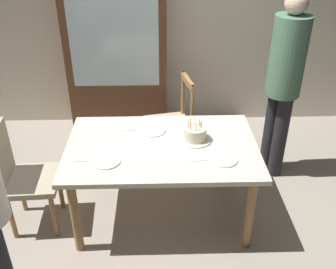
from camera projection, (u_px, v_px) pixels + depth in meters
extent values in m
plane|color=#9E9384|center=(163.00, 213.00, 3.52)|extent=(6.40, 6.40, 0.00)
cube|color=beige|center=(159.00, 17.00, 4.44)|extent=(6.40, 0.10, 2.60)
cube|color=beige|center=(162.00, 147.00, 3.15)|extent=(1.55, 1.00, 0.04)
cylinder|color=#9E7042|center=(75.00, 217.00, 2.98)|extent=(0.07, 0.07, 0.69)
cylinder|color=#9E7042|center=(250.00, 213.00, 3.01)|extent=(0.07, 0.07, 0.69)
cylinder|color=#9E7042|center=(90.00, 158.00, 3.67)|extent=(0.07, 0.07, 0.69)
cylinder|color=#9E7042|center=(232.00, 156.00, 3.70)|extent=(0.07, 0.07, 0.69)
cylinder|color=silver|center=(195.00, 139.00, 3.21)|extent=(0.28, 0.28, 0.01)
cylinder|color=beige|center=(195.00, 133.00, 3.18)|extent=(0.19, 0.19, 0.11)
cylinder|color=#D872CC|center=(202.00, 125.00, 3.14)|extent=(0.01, 0.01, 0.05)
sphere|color=#FFC64C|center=(202.00, 121.00, 3.12)|extent=(0.01, 0.01, 0.01)
cylinder|color=#E54C4C|center=(200.00, 122.00, 3.17)|extent=(0.01, 0.01, 0.05)
sphere|color=#FFC64C|center=(200.00, 119.00, 3.15)|extent=(0.01, 0.01, 0.01)
cylinder|color=#F2994C|center=(195.00, 122.00, 3.18)|extent=(0.01, 0.01, 0.05)
sphere|color=#FFC64C|center=(195.00, 118.00, 3.17)|extent=(0.01, 0.01, 0.01)
cylinder|color=yellow|center=(190.00, 123.00, 3.17)|extent=(0.01, 0.01, 0.05)
sphere|color=#FFC64C|center=(190.00, 119.00, 3.15)|extent=(0.01, 0.01, 0.01)
cylinder|color=#D872CC|center=(189.00, 125.00, 3.14)|extent=(0.01, 0.01, 0.05)
sphere|color=#FFC64C|center=(189.00, 121.00, 3.12)|extent=(0.01, 0.01, 0.01)
cylinder|color=#E54C4C|center=(191.00, 127.00, 3.11)|extent=(0.01, 0.01, 0.05)
sphere|color=#FFC64C|center=(191.00, 123.00, 3.09)|extent=(0.01, 0.01, 0.01)
cylinder|color=#E54C4C|center=(196.00, 128.00, 3.09)|extent=(0.01, 0.01, 0.05)
sphere|color=#FFC64C|center=(196.00, 124.00, 3.08)|extent=(0.01, 0.01, 0.01)
cylinder|color=#66CC72|center=(200.00, 127.00, 3.11)|extent=(0.01, 0.01, 0.05)
sphere|color=#FFC64C|center=(200.00, 123.00, 3.09)|extent=(0.01, 0.01, 0.01)
cylinder|color=white|center=(106.00, 161.00, 2.93)|extent=(0.22, 0.22, 0.01)
cylinder|color=white|center=(152.00, 131.00, 3.33)|extent=(0.22, 0.22, 0.01)
cylinder|color=white|center=(223.00, 159.00, 2.96)|extent=(0.22, 0.22, 0.01)
cube|color=silver|center=(85.00, 161.00, 2.95)|extent=(0.18, 0.03, 0.01)
cube|color=silver|center=(134.00, 130.00, 3.34)|extent=(0.18, 0.03, 0.01)
cube|color=silver|center=(202.00, 160.00, 2.95)|extent=(0.18, 0.03, 0.01)
cube|color=tan|center=(168.00, 125.00, 3.99)|extent=(0.52, 0.52, 0.05)
cylinder|color=#9E7042|center=(149.00, 138.00, 4.22)|extent=(0.04, 0.04, 0.42)
cylinder|color=#9E7042|center=(155.00, 155.00, 3.94)|extent=(0.04, 0.04, 0.42)
cylinder|color=#9E7042|center=(180.00, 135.00, 4.29)|extent=(0.04, 0.04, 0.42)
cylinder|color=#9E7042|center=(188.00, 151.00, 4.00)|extent=(0.04, 0.04, 0.42)
cylinder|color=#9E7042|center=(183.00, 94.00, 4.05)|extent=(0.04, 0.04, 0.50)
cylinder|color=#9E7042|center=(192.00, 109.00, 3.75)|extent=(0.04, 0.04, 0.50)
cube|color=#9E7042|center=(188.00, 81.00, 3.79)|extent=(0.12, 0.40, 0.06)
cube|color=tan|center=(32.00, 181.00, 3.19)|extent=(0.46, 0.46, 0.05)
cylinder|color=#9E7042|center=(54.00, 215.00, 3.18)|extent=(0.04, 0.04, 0.42)
cylinder|color=#9E7042|center=(60.00, 189.00, 3.47)|extent=(0.04, 0.04, 0.42)
cylinder|color=#9E7042|center=(11.00, 218.00, 3.16)|extent=(0.04, 0.04, 0.42)
cylinder|color=#9E7042|center=(21.00, 191.00, 3.45)|extent=(0.04, 0.04, 0.42)
cube|color=tan|center=(0.00, 157.00, 3.05)|extent=(0.07, 0.40, 0.50)
cylinder|color=#262328|center=(1.00, 269.00, 2.50)|extent=(0.14, 0.14, 0.77)
cylinder|color=#262328|center=(270.00, 131.00, 3.91)|extent=(0.14, 0.14, 0.88)
cylinder|color=#262328|center=(280.00, 137.00, 3.82)|extent=(0.14, 0.14, 0.88)
cylinder|color=#4C7259|center=(288.00, 57.00, 3.45)|extent=(0.32, 0.32, 0.73)
sphere|color=beige|center=(297.00, 3.00, 3.21)|extent=(0.20, 0.20, 0.20)
cube|color=#56331E|center=(117.00, 55.00, 4.36)|extent=(1.10, 0.44, 1.90)
cube|color=silver|center=(114.00, 39.00, 4.03)|extent=(0.94, 0.01, 1.04)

